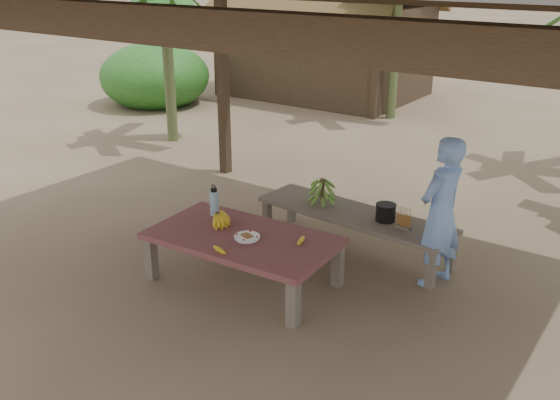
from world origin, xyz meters
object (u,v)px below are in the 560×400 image
Objects in this scene: cooking_pot at (386,213)px; woman at (441,213)px; work_table at (243,242)px; plate at (247,237)px; ripe_banana_bunch at (217,218)px; bench at (354,217)px; water_flask at (214,202)px.

cooking_pot is 0.69m from woman.
woman reaches higher than work_table.
cooking_pot is at bearing 56.88° from plate.
ripe_banana_bunch is at bearing -47.71° from woman.
bench is at bearing 69.95° from plate.
water_flask reaches higher than plate.
bench is 8.92× the size of ripe_banana_bunch.
ripe_banana_bunch is at bearing -123.78° from bench.
work_table is at bearing -126.42° from cooking_pot.
woman reaches higher than ripe_banana_bunch.
cooking_pot is at bearing -89.86° from woman.
woman reaches higher than cooking_pot.
ripe_banana_bunch is at bearing 168.06° from plate.
water_flask is at bearing -134.19° from bench.
bench is (0.55, 1.24, -0.04)m from work_table.
ripe_banana_bunch is 0.17× the size of woman.
plate is 1.85m from woman.
plate is 1.21× the size of cooking_pot.
woman is at bearing 21.39° from water_flask.
water_flask is at bearing -54.18° from woman.
work_table is 0.12m from plate.
woman is (1.55, 1.07, 0.31)m from work_table.
water_flask is 1.64× the size of cooking_pot.
work_table is 9.12× the size of cooking_pot.
water_flask is at bearing 153.27° from work_table.
ripe_banana_bunch is (-0.91, -1.18, 0.18)m from bench.
cooking_pot is at bearing 42.67° from ripe_banana_bunch.
plate is 1.51m from cooking_pot.
woman is (1.47, 1.11, 0.23)m from plate.
work_table is 0.39m from ripe_banana_bunch.
ripe_banana_bunch is 1.23× the size of cooking_pot.
work_table is 5.57× the size of water_flask.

